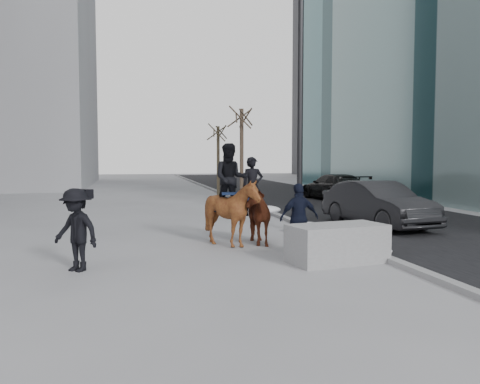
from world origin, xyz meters
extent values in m
plane|color=gray|center=(0.00, 0.00, 0.00)|extent=(120.00, 120.00, 0.00)
cube|color=black|center=(7.00, 10.00, 0.01)|extent=(8.00, 90.00, 0.01)
cube|color=gray|center=(3.00, 10.00, 0.06)|extent=(0.25, 90.00, 0.12)
cube|color=gray|center=(1.81, -0.94, 0.44)|extent=(2.35, 1.47, 0.88)
imported|color=black|center=(5.55, 4.33, 0.79)|extent=(2.37, 4.97, 1.57)
imported|color=black|center=(8.34, 14.86, 0.73)|extent=(2.54, 5.22, 1.46)
imported|color=#471F0E|center=(0.56, 1.95, 0.79)|extent=(0.87, 1.87, 1.58)
imported|color=black|center=(0.56, 2.10, 1.59)|extent=(0.60, 0.40, 1.65)
cube|color=#101B3B|center=(0.56, 2.10, 1.24)|extent=(0.48, 0.56, 0.06)
imported|color=#481B0E|center=(-0.14, 1.60, 0.91)|extent=(1.72, 1.87, 1.82)
imported|color=black|center=(-0.14, 1.75, 1.83)|extent=(1.03, 0.86, 1.90)
cube|color=#0E1834|center=(-0.14, 1.75, 1.43)|extent=(0.57, 0.63, 0.06)
imported|color=black|center=(1.34, 0.39, 0.88)|extent=(1.06, 0.52, 1.75)
cylinder|color=red|center=(1.29, 0.94, 1.15)|extent=(0.04, 0.18, 0.07)
imported|color=black|center=(-3.93, -0.58, 0.88)|extent=(1.29, 1.22, 1.75)
cube|color=black|center=(-3.78, -0.33, 1.62)|extent=(0.42, 0.40, 0.20)
cylinder|color=black|center=(2.60, 4.01, 4.50)|extent=(0.18, 0.18, 9.00)
ellipsoid|color=silver|center=(2.70, -0.62, 0.16)|extent=(1.28, 0.81, 0.32)
ellipsoid|color=silver|center=(2.70, 3.71, 0.16)|extent=(1.26, 0.80, 0.32)
ellipsoid|color=silver|center=(2.70, 8.86, 0.18)|extent=(1.43, 0.91, 0.36)
ellipsoid|color=silver|center=(2.70, 14.16, 0.15)|extent=(1.15, 0.73, 0.29)
camera|label=1|loc=(-2.81, -11.67, 2.42)|focal=38.00mm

